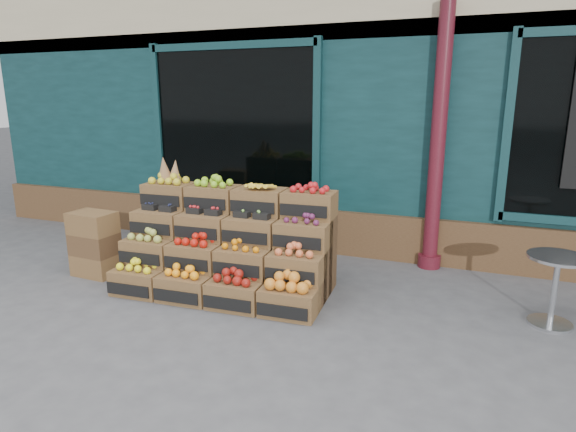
% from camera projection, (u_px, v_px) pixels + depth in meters
% --- Properties ---
extents(ground, '(60.00, 60.00, 0.00)m').
position_uv_depth(ground, '(281.00, 318.00, 4.68)').
color(ground, '#49494C').
rests_on(ground, ground).
extents(shop_facade, '(12.00, 6.24, 4.80)m').
position_uv_depth(shop_facade, '(386.00, 80.00, 8.74)').
color(shop_facade, '#0E2D30').
rests_on(shop_facade, ground).
extents(crate_display, '(2.34, 1.23, 1.43)m').
position_uv_depth(crate_display, '(228.00, 250.00, 5.36)').
color(crate_display, brown).
rests_on(crate_display, ground).
extents(spare_crates, '(0.54, 0.39, 0.78)m').
position_uv_depth(spare_crates, '(95.00, 244.00, 5.76)').
color(spare_crates, brown).
rests_on(spare_crates, ground).
extents(bistro_table, '(0.54, 0.54, 0.68)m').
position_uv_depth(bistro_table, '(555.00, 282.00, 4.45)').
color(bistro_table, silver).
rests_on(bistro_table, ground).
extents(shopkeeper, '(0.73, 0.50, 1.96)m').
position_uv_depth(shopkeeper, '(254.00, 171.00, 7.44)').
color(shopkeeper, '#144828').
rests_on(shopkeeper, ground).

